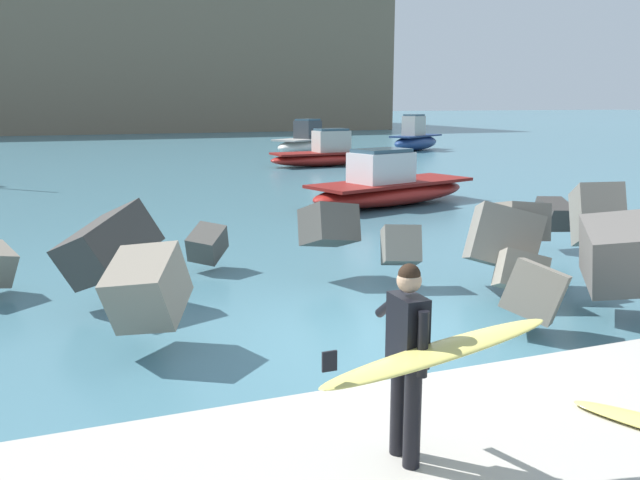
{
  "coord_description": "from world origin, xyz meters",
  "views": [
    {
      "loc": [
        -3.9,
        -8.07,
        3.33
      ],
      "look_at": [
        -0.67,
        0.5,
        1.4
      ],
      "focal_mm": 37.09,
      "sensor_mm": 36.0,
      "label": 1
    }
  ],
  "objects": [
    {
      "name": "boat_mid_right",
      "position": [
        10.07,
        31.71,
        0.71
      ],
      "size": [
        4.93,
        4.12,
        2.23
      ],
      "color": "beige",
      "rests_on": "ground"
    },
    {
      "name": "headland_bluff",
      "position": [
        -10.81,
        82.32,
        8.43
      ],
      "size": [
        87.74,
        38.74,
        16.82
      ],
      "color": "#756651",
      "rests_on": "ground"
    },
    {
      "name": "boat_far_left",
      "position": [
        18.42,
        32.5,
        0.77
      ],
      "size": [
        5.23,
        4.2,
        2.46
      ],
      "color": "navy",
      "rests_on": "ground"
    },
    {
      "name": "walkway_path",
      "position": [
        0.0,
        -4.0,
        0.12
      ],
      "size": [
        48.0,
        4.4,
        0.24
      ],
      "primitive_type": "cube",
      "color": "#B2ADA3",
      "rests_on": "ground"
    },
    {
      "name": "boat_near_right",
      "position": [
        5.79,
        11.2,
        0.57
      ],
      "size": [
        6.66,
        3.9,
        1.84
      ],
      "color": "maroon",
      "rests_on": "ground"
    },
    {
      "name": "boat_near_centre",
      "position": [
        8.6,
        24.34,
        0.59
      ],
      "size": [
        6.02,
        2.33,
        1.93
      ],
      "color": "maroon",
      "rests_on": "ground"
    },
    {
      "name": "surfer_with_board",
      "position": [
        -1.3,
        -3.48,
        1.28
      ],
      "size": [
        2.1,
        1.17,
        1.78
      ],
      "color": "black",
      "rests_on": "walkway_path"
    },
    {
      "name": "breakwater_jetty",
      "position": [
        0.81,
        1.11,
        0.94
      ],
      "size": [
        28.57,
        7.45,
        2.43
      ],
      "color": "slate",
      "rests_on": "ground"
    },
    {
      "name": "ground_plane",
      "position": [
        0.0,
        0.0,
        0.0
      ],
      "size": [
        400.0,
        400.0,
        0.0
      ],
      "primitive_type": "plane",
      "color": "#42707F"
    }
  ]
}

